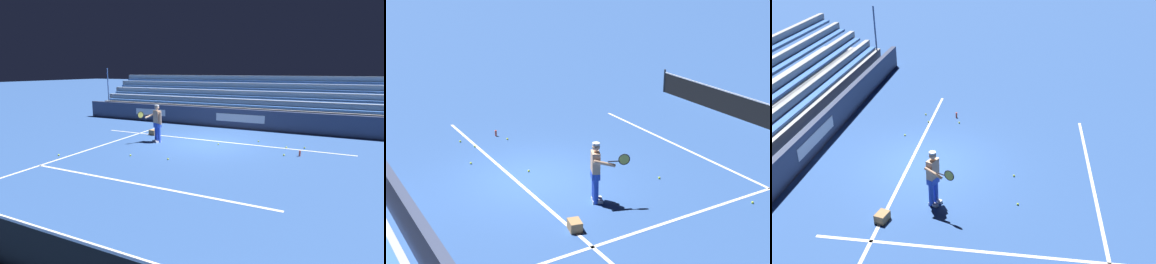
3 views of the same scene
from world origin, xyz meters
TOP-DOWN VIEW (x-y plane):
  - ground_plane at (0.00, 0.00)m, footprint 160.00×160.00m
  - court_baseline_white at (0.00, -0.50)m, footprint 12.00×0.10m
  - court_sideline_white at (4.11, 4.00)m, footprint 0.10×12.00m
  - court_service_line_white at (0.00, 5.50)m, footprint 8.22×0.10m
  - back_wall_sponsor_board at (0.01, -4.03)m, footprint 21.00×0.25m
  - tennis_player at (2.24, 0.80)m, footprint 0.86×0.91m
  - ball_box_cardboard at (3.24, -0.46)m, footprint 0.46×0.39m
  - tennis_ball_far_left at (0.40, 3.04)m, footprint 0.07×0.07m
  - tennis_ball_on_baseline at (-0.50, 0.10)m, footprint 0.07×0.07m
  - tennis_ball_near_player at (-3.32, -0.58)m, footprint 0.07×0.07m
  - tennis_ball_stray_back at (-3.41, 0.67)m, footprint 0.07×0.07m
  - tennis_ball_by_box at (-4.03, -0.85)m, footprint 0.07×0.07m
  - tennis_ball_far_right at (1.96, 3.22)m, footprint 0.07×0.07m
  - tennis_ball_toward_net at (-1.99, -1.21)m, footprint 0.07×0.07m
  - water_bottle at (-3.96, 0.47)m, footprint 0.07×0.07m

SIDE VIEW (x-z plane):
  - ground_plane at x=0.00m, z-range 0.00..0.00m
  - court_baseline_white at x=0.00m, z-range 0.00..0.01m
  - court_sideline_white at x=4.11m, z-range 0.00..0.01m
  - court_service_line_white at x=0.00m, z-range 0.00..0.01m
  - tennis_ball_far_left at x=0.40m, z-range 0.00..0.07m
  - tennis_ball_on_baseline at x=-0.50m, z-range 0.00..0.07m
  - tennis_ball_near_player at x=-3.32m, z-range 0.00..0.07m
  - tennis_ball_stray_back at x=-3.41m, z-range 0.00..0.07m
  - tennis_ball_by_box at x=-4.03m, z-range 0.00..0.07m
  - tennis_ball_far_right at x=1.96m, z-range 0.00..0.07m
  - tennis_ball_toward_net at x=-1.99m, z-range 0.00..0.07m
  - water_bottle at x=-3.96m, z-range 0.00..0.22m
  - ball_box_cardboard at x=3.24m, z-range 0.00..0.26m
  - back_wall_sponsor_board at x=0.01m, z-range 0.00..1.10m
  - tennis_player at x=2.24m, z-range 0.04..1.75m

